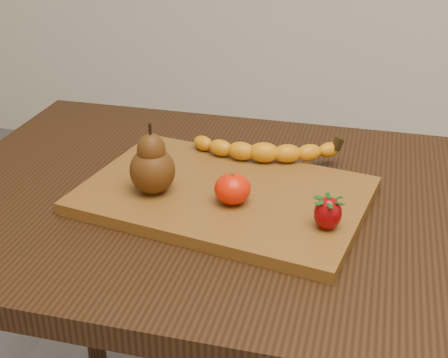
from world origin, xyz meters
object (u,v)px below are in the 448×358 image
(table, at_px, (230,246))
(cutting_board, at_px, (224,195))
(pear, at_px, (152,159))
(mandarin, at_px, (233,189))

(table, distance_m, cutting_board, 0.11)
(table, bearing_deg, pear, -157.77)
(cutting_board, bearing_deg, table, 78.81)
(table, relative_size, cutting_board, 2.22)
(table, relative_size, mandarin, 17.45)
(cutting_board, bearing_deg, pear, -154.60)
(cutting_board, distance_m, pear, 0.13)
(cutting_board, height_order, pear, pear)
(mandarin, bearing_deg, pear, 177.56)
(pear, bearing_deg, cutting_board, 15.72)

